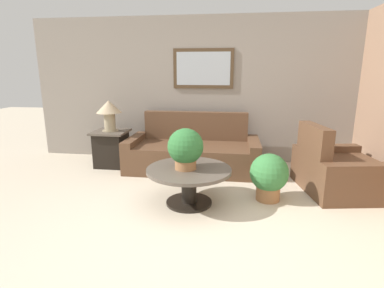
# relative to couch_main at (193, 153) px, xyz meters

# --- Properties ---
(ground_plane) EXTENTS (20.00, 20.00, 0.00)m
(ground_plane) POSITION_rel_couch_main_xyz_m (0.33, -2.14, -0.29)
(ground_plane) COLOR beige
(wall_back) EXTENTS (6.87, 0.09, 2.60)m
(wall_back) POSITION_rel_couch_main_xyz_m (0.33, 0.64, 1.02)
(wall_back) COLOR gray
(wall_back) RESTS_ON ground_plane
(couch_main) EXTENTS (2.20, 0.99, 0.94)m
(couch_main) POSITION_rel_couch_main_xyz_m (0.00, 0.00, 0.00)
(couch_main) COLOR brown
(couch_main) RESTS_ON ground_plane
(armchair) EXTENTS (1.17, 1.29, 0.94)m
(armchair) POSITION_rel_couch_main_xyz_m (2.13, -0.69, -0.00)
(armchair) COLOR brown
(armchair) RESTS_ON ground_plane
(coffee_table) EXTENTS (1.06, 1.06, 0.47)m
(coffee_table) POSITION_rel_couch_main_xyz_m (0.13, -1.39, 0.05)
(coffee_table) COLOR black
(coffee_table) RESTS_ON ground_plane
(side_table) EXTENTS (0.58, 0.58, 0.63)m
(side_table) POSITION_rel_couch_main_xyz_m (-1.46, -0.01, 0.03)
(side_table) COLOR black
(side_table) RESTS_ON ground_plane
(table_lamp) EXTENTS (0.43, 0.43, 0.53)m
(table_lamp) POSITION_rel_couch_main_xyz_m (-1.46, -0.01, 0.70)
(table_lamp) COLOR tan
(table_lamp) RESTS_ON side_table
(potted_plant_on_table) EXTENTS (0.44, 0.44, 0.51)m
(potted_plant_on_table) POSITION_rel_couch_main_xyz_m (0.09, -1.41, 0.45)
(potted_plant_on_table) COLOR #9E6B42
(potted_plant_on_table) RESTS_ON coffee_table
(potted_plant_floor) EXTENTS (0.50, 0.50, 0.62)m
(potted_plant_floor) POSITION_rel_couch_main_xyz_m (1.14, -1.14, 0.05)
(potted_plant_floor) COLOR #9E6B42
(potted_plant_floor) RESTS_ON ground_plane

